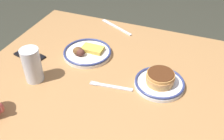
{
  "coord_description": "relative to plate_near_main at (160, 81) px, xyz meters",
  "views": [
    {
      "loc": [
        -0.28,
        0.79,
        1.45
      ],
      "look_at": [
        0.03,
        0.0,
        0.78
      ],
      "focal_mm": 41.31,
      "sensor_mm": 36.0,
      "label": 1
    }
  ],
  "objects": [
    {
      "name": "butter_knife",
      "position": [
        0.33,
        -0.39,
        -0.02
      ],
      "size": [
        0.21,
        0.12,
        0.01
      ],
      "color": "silver",
      "rests_on": "dining_table"
    },
    {
      "name": "fork_near",
      "position": [
        0.18,
        0.08,
        -0.02
      ],
      "size": [
        0.18,
        0.04,
        0.01
      ],
      "color": "silver",
      "rests_on": "dining_table"
    },
    {
      "name": "drinking_glass",
      "position": [
        0.49,
        0.15,
        0.04
      ],
      "size": [
        0.08,
        0.08,
        0.15
      ],
      "color": "silver",
      "rests_on": "dining_table"
    },
    {
      "name": "dining_table",
      "position": [
        0.17,
        0.01,
        -0.13
      ],
      "size": [
        1.21,
        0.93,
        0.75
      ],
      "color": "#9F7143",
      "rests_on": "ground_plane"
    },
    {
      "name": "plate_center_pancakes",
      "position": [
        0.37,
        -0.09,
        -0.01
      ],
      "size": [
        0.23,
        0.23,
        0.05
      ],
      "color": "silver",
      "rests_on": "dining_table"
    },
    {
      "name": "cell_phone",
      "position": [
        0.61,
        0.02,
        -0.02
      ],
      "size": [
        0.16,
        0.1,
        0.01
      ],
      "primitive_type": "cube",
      "rotation": [
        0.0,
        0.0,
        -0.23
      ],
      "color": "black",
      "rests_on": "dining_table"
    },
    {
      "name": "plate_near_main",
      "position": [
        0.0,
        0.0,
        0.0
      ],
      "size": [
        0.2,
        0.2,
        0.06
      ],
      "color": "white",
      "rests_on": "dining_table"
    }
  ]
}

